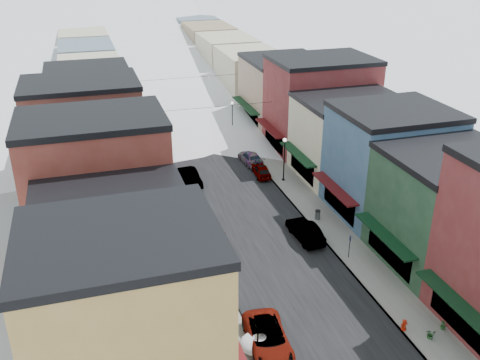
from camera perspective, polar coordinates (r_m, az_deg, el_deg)
road at (r=84.71m, az=-6.64°, el=7.46°), size 10.00×160.00×0.01m
sidewalk_left at (r=83.85m, az=-11.11°, el=7.03°), size 3.20×160.00×0.15m
sidewalk_right at (r=86.03m, az=-2.29°, el=7.93°), size 3.20×160.00×0.15m
curb_left at (r=84.00m, az=-10.05°, el=7.15°), size 0.10×160.00×0.15m
curb_right at (r=85.67m, az=-3.30°, el=7.84°), size 0.10×160.00×0.15m
bldg_l_yellow at (r=30.52m, az=-11.91°, el=-14.79°), size 11.30×8.70×11.50m
bldg_l_cream at (r=38.03m, az=-13.13°, el=-8.00°), size 11.30×8.20×9.50m
bldg_l_brick_near at (r=44.36m, az=-14.84°, el=-1.02°), size 12.30×8.20×12.50m
bldg_l_grayblue at (r=52.85m, az=-14.63°, el=1.18°), size 11.30×9.20×9.00m
bldg_l_brick_far at (r=60.92m, az=-16.19°, el=5.15°), size 13.30×9.20×11.00m
bldg_l_tan at (r=70.61m, az=-15.62°, el=7.44°), size 11.30×11.20×10.00m
bldg_r_green at (r=46.42m, az=21.29°, el=-2.83°), size 11.30×9.20×9.50m
bldg_r_blue at (r=52.80m, az=15.64°, el=1.92°), size 11.30×9.20×10.50m
bldg_r_cream at (r=60.49m, az=11.57°, el=4.50°), size 12.30×9.20×9.00m
bldg_r_brick_far at (r=67.93m, az=8.52°, el=8.08°), size 13.30×9.20×11.50m
bldg_r_tan at (r=76.64m, az=4.63°, el=9.40°), size 11.30×11.20×9.50m
distant_blocks at (r=105.79m, az=-9.15°, el=13.02°), size 34.00×55.00×8.00m
overhead_cables at (r=71.20m, az=-4.97°, el=9.40°), size 16.40×15.04×0.04m
car_white_suv at (r=36.61m, az=3.00°, el=-16.54°), size 3.17×5.88×1.57m
car_silver_sedan at (r=47.61m, az=-2.72°, el=-5.82°), size 2.28×4.48×1.46m
car_dark_hatch at (r=58.65m, az=-5.33°, el=0.31°), size 1.99×4.77×1.53m
car_silver_wagon at (r=72.72m, az=-8.13°, el=5.15°), size 2.60×5.90×1.69m
car_green_sedan at (r=48.29m, az=6.96°, el=-5.41°), size 1.96×5.03×1.63m
car_gray_suv at (r=60.33m, az=2.29°, el=1.03°), size 1.98×4.16×1.37m
car_black_sedan at (r=63.76m, az=1.14°, el=2.40°), size 2.19×4.87×1.38m
car_lane_silver at (r=74.59m, az=-5.61°, el=5.68°), size 2.24×4.37×1.42m
car_lane_white at (r=97.26m, az=-7.02°, el=10.19°), size 2.90×5.82×1.59m
fire_hydrant at (r=39.60m, az=17.10°, el=-14.57°), size 0.49×0.37×0.84m
parking_sign at (r=45.75m, az=11.61°, el=-6.78°), size 0.06×0.29×2.12m
trash_can at (r=51.56m, az=8.28°, el=-3.68°), size 0.53×0.53×0.89m
streetlamp_near at (r=58.16m, az=4.75°, el=2.79°), size 0.41×0.41×4.93m
streetlamp_far at (r=73.13m, az=-0.83°, el=7.17°), size 0.36×0.36×4.27m
planter_near at (r=39.47m, az=19.65°, el=-15.24°), size 0.65×0.57×0.67m
planter_far at (r=40.52m, az=20.85°, el=-14.29°), size 0.50×0.50×0.65m
snow_pile_near at (r=36.72m, az=2.03°, el=-16.89°), size 2.62×2.81×1.11m
snow_pile_mid at (r=53.25m, az=-4.67°, el=-2.70°), size 2.26×2.59×0.95m
snow_pile_far at (r=69.54m, az=-8.25°, el=3.88°), size 2.26×2.59×0.95m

